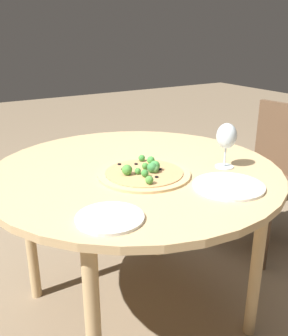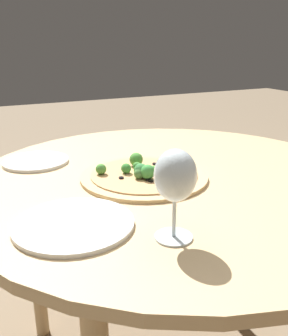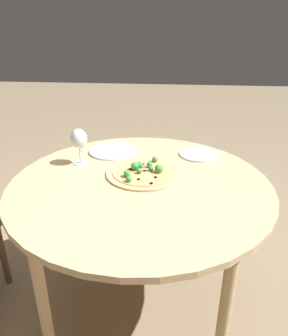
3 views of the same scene
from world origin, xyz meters
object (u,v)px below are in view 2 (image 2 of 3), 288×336
plate_far (36,161)px  plate_near (74,224)px  pizza (144,175)px  wine_glass (175,178)px

plate_far → plate_near: bearing=89.4°
pizza → plate_far: (0.25, -0.27, -0.01)m
pizza → plate_near: pizza is taller
plate_near → plate_far: 0.47m
plate_far → wine_glass: bearing=104.9°
pizza → wine_glass: (0.09, 0.33, 0.12)m
wine_glass → plate_far: wine_glass is taller
pizza → plate_far: bearing=-47.5°
wine_glass → plate_near: size_ratio=0.72×
wine_glass → plate_near: 0.24m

